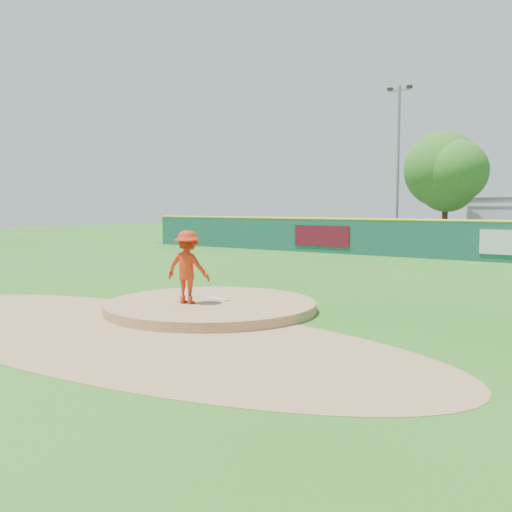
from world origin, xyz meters
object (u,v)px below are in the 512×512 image
Objects in this scene: deciduous_tree at (446,177)px; pitcher at (188,267)px; van at (468,242)px; light_pole_left at (398,158)px; playground_slide at (244,234)px.

pitcher is at bearing -86.15° from deciduous_tree.
deciduous_tree reaches higher than van.
deciduous_tree reaches higher than pitcher.
pitcher is 0.25× the size of deciduous_tree.
playground_slide is at bearing -150.09° from light_pole_left.
light_pole_left is at bearing -90.21° from pitcher.
playground_slide is at bearing -165.71° from deciduous_tree.
playground_slide is 12.11m from light_pole_left.
van is 10.23m from light_pole_left.
light_pole_left reaches higher than pitcher.
van is 2.19× the size of playground_slide.
deciduous_tree is 0.67× the size of light_pole_left.
pitcher reaches higher than playground_slide.
van reaches higher than playground_slide.
light_pole_left is (-6.54, 5.83, 5.27)m from van.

